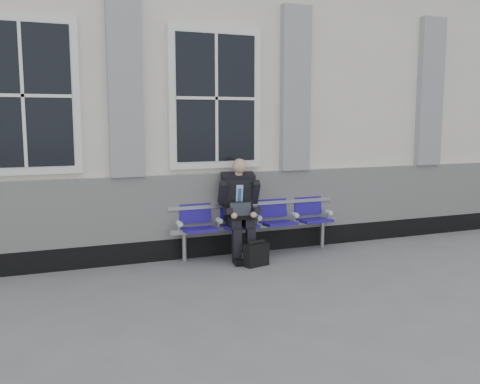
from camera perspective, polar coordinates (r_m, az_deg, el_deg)
name	(u,v)px	position (r m, az deg, el deg)	size (l,w,h in m)	color
ground	(229,287)	(6.41, -1.19, -10.08)	(70.00, 70.00, 0.00)	slate
station_building	(156,104)	(9.42, -8.91, 9.28)	(14.40, 4.40, 4.49)	silver
bench	(256,217)	(7.80, 1.75, -2.64)	(2.60, 0.47, 0.91)	#9EA0A3
businessman	(239,205)	(7.52, -0.06, -1.37)	(0.60, 0.81, 1.42)	black
briefcase	(256,254)	(7.24, 1.75, -6.65)	(0.36, 0.22, 0.35)	black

